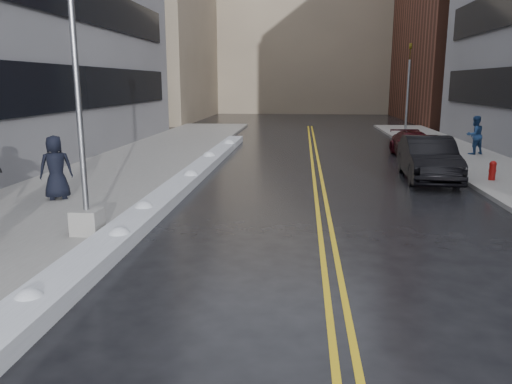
% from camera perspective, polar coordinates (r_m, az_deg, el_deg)
% --- Properties ---
extents(ground, '(160.00, 160.00, 0.00)m').
position_cam_1_polar(ground, '(10.11, -5.69, -9.39)').
color(ground, black).
rests_on(ground, ground).
extents(sidewalk_west, '(5.50, 50.00, 0.15)m').
position_cam_1_polar(sidewalk_west, '(20.98, -16.03, 1.85)').
color(sidewalk_west, gray).
rests_on(sidewalk_west, ground).
extents(lane_line_left, '(0.12, 50.00, 0.01)m').
position_cam_1_polar(lane_line_left, '(19.58, 6.68, 1.31)').
color(lane_line_left, gold).
rests_on(lane_line_left, ground).
extents(lane_line_right, '(0.12, 50.00, 0.01)m').
position_cam_1_polar(lane_line_right, '(19.59, 7.55, 1.29)').
color(lane_line_right, gold).
rests_on(lane_line_right, ground).
extents(snow_ridge, '(0.90, 30.00, 0.34)m').
position_cam_1_polar(snow_ridge, '(18.09, -8.55, 0.88)').
color(snow_ridge, silver).
rests_on(snow_ridge, ground).
extents(building_west_far, '(14.00, 22.00, 18.00)m').
position_cam_1_polar(building_west_far, '(56.21, -13.32, 17.46)').
color(building_west_far, gray).
rests_on(building_west_far, ground).
extents(building_far, '(36.00, 16.00, 22.00)m').
position_cam_1_polar(building_far, '(69.59, 5.69, 18.34)').
color(building_far, gray).
rests_on(building_far, ground).
extents(lamppost, '(0.65, 0.65, 7.62)m').
position_cam_1_polar(lamppost, '(12.39, -19.38, 6.10)').
color(lamppost, gray).
rests_on(lamppost, sidewalk_west).
extents(fire_hydrant, '(0.26, 0.26, 0.73)m').
position_cam_1_polar(fire_hydrant, '(20.74, 25.42, 2.34)').
color(fire_hydrant, maroon).
rests_on(fire_hydrant, sidewalk_east).
extents(traffic_signal, '(0.16, 0.20, 6.00)m').
position_cam_1_polar(traffic_signal, '(33.87, 16.97, 11.30)').
color(traffic_signal, gray).
rests_on(traffic_signal, sidewalk_east).
extents(pedestrian_c, '(1.17, 1.03, 2.01)m').
position_cam_1_polar(pedestrian_c, '(16.76, -21.91, 2.62)').
color(pedestrian_c, black).
rests_on(pedestrian_c, sidewalk_west).
extents(pedestrian_east, '(1.16, 1.05, 1.95)m').
position_cam_1_polar(pedestrian_east, '(27.85, 23.71, 5.97)').
color(pedestrian_east, navy).
rests_on(pedestrian_east, sidewalk_east).
extents(car_black, '(2.10, 5.23, 1.69)m').
position_cam_1_polar(car_black, '(20.58, 19.11, 3.63)').
color(car_black, black).
rests_on(car_black, ground).
extents(car_maroon, '(1.93, 4.48, 1.29)m').
position_cam_1_polar(car_maroon, '(26.75, 17.54, 5.18)').
color(car_maroon, '#38090F').
rests_on(car_maroon, ground).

